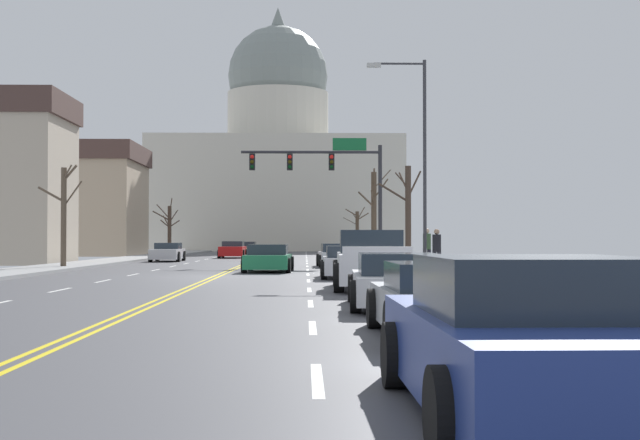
{
  "coord_description": "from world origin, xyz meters",
  "views": [
    {
      "loc": [
        3.37,
        -33.04,
        1.45
      ],
      "look_at": [
        4.57,
        35.52,
        2.91
      ],
      "focal_mm": 48.83,
      "sensor_mm": 36.0,
      "label": 1
    }
  ],
  "objects": [
    {
      "name": "signal_gantry",
      "position": [
        4.8,
        15.57,
        5.16
      ],
      "size": [
        7.91,
        0.41,
        6.95
      ],
      "color": "#28282D",
      "rests_on": "ground"
    },
    {
      "name": "capitol_building",
      "position": [
        0.0,
        75.39,
        9.91
      ],
      "size": [
        29.49,
        23.14,
        30.45
      ],
      "color": "beige",
      "rests_on": "ground"
    },
    {
      "name": "pickup_truck_near_03",
      "position": [
        5.31,
        -7.95,
        0.75
      ],
      "size": [
        2.34,
        5.59,
        1.69
      ],
      "color": "silver",
      "rests_on": "ground"
    },
    {
      "name": "sedan_near_06",
      "position": [
        5.2,
        -26.05,
        0.61
      ],
      "size": [
        2.13,
        4.67,
        1.3
      ],
      "color": "navy",
      "rests_on": "ground"
    },
    {
      "name": "sedan_oncoming_02",
      "position": [
        -1.88,
        45.31,
        0.55
      ],
      "size": [
        2.04,
        4.69,
        1.16
      ],
      "color": "#6B6056",
      "rests_on": "ground"
    },
    {
      "name": "bicycle_parked",
      "position": [
        7.69,
        2.58,
        0.49
      ],
      "size": [
        0.12,
        1.77,
        0.85
      ],
      "color": "black",
      "rests_on": "ground"
    },
    {
      "name": "bare_tree_03",
      "position": [
        -7.97,
        39.73,
        2.33
      ],
      "size": [
        2.26,
        1.16,
        4.66
      ],
      "color": "#423328",
      "rests_on": "ground"
    },
    {
      "name": "sedan_near_00",
      "position": [
        5.07,
        11.53,
        0.56
      ],
      "size": [
        2.19,
        4.56,
        1.19
      ],
      "color": "silver",
      "rests_on": "ground"
    },
    {
      "name": "ground",
      "position": [
        0.0,
        -0.0,
        0.02
      ],
      "size": [
        20.0,
        180.0,
        0.2
      ],
      "color": "#48484D"
    },
    {
      "name": "sedan_oncoming_00",
      "position": [
        -5.35,
        22.35,
        0.56
      ],
      "size": [
        2.0,
        4.69,
        1.17
      ],
      "color": "silver",
      "rests_on": "ground"
    },
    {
      "name": "sedan_near_02",
      "position": [
        5.01,
        -1.22,
        0.56
      ],
      "size": [
        2.14,
        4.23,
        1.18
      ],
      "color": "silver",
      "rests_on": "ground"
    },
    {
      "name": "bare_tree_04",
      "position": [
        8.55,
        10.61,
        2.79
      ],
      "size": [
        2.22,
        1.76,
        4.97
      ],
      "color": "#423328",
      "rests_on": "ground"
    },
    {
      "name": "bare_tree_00",
      "position": [
        8.64,
        54.18,
        2.35
      ],
      "size": [
        2.57,
        1.21,
        4.52
      ],
      "color": "#4C3D2D",
      "rests_on": "ground"
    },
    {
      "name": "bare_tree_01",
      "position": [
        -8.09,
        8.42,
        2.67
      ],
      "size": [
        1.96,
        1.01,
        4.81
      ],
      "color": "brown",
      "rests_on": "ground"
    },
    {
      "name": "sedan_near_04",
      "position": [
        5.3,
        -14.83,
        0.55
      ],
      "size": [
        2.12,
        4.66,
        1.14
      ],
      "color": "silver",
      "rests_on": "ground"
    },
    {
      "name": "street_lamp_right",
      "position": [
        7.9,
        1.78,
        5.15
      ],
      "size": [
        2.4,
        0.24,
        8.51
      ],
      "color": "#333338",
      "rests_on": "ground"
    },
    {
      "name": "flank_building_01",
      "position": [
        -17.71,
        41.43,
        4.75
      ],
      "size": [
        14.24,
        10.3,
        9.4
      ],
      "color": "tan",
      "rests_on": "ground"
    },
    {
      "name": "sedan_near_01",
      "position": [
        1.79,
        4.82,
        0.56
      ],
      "size": [
        2.18,
        4.49,
        1.19
      ],
      "color": "#1E7247",
      "rests_on": "ground"
    },
    {
      "name": "pedestrian_01",
      "position": [
        8.6,
        4.06,
        1.11
      ],
      "size": [
        0.35,
        0.34,
        1.74
      ],
      "color": "black",
      "rests_on": "ground"
    },
    {
      "name": "sedan_near_05",
      "position": [
        5.43,
        -20.36,
        0.53
      ],
      "size": [
        2.09,
        4.39,
        1.1
      ],
      "color": "#9EA3A8",
      "rests_on": "ground"
    },
    {
      "name": "bare_tree_02",
      "position": [
        8.23,
        27.91,
        3.3
      ],
      "size": [
        2.45,
        2.1,
        6.2
      ],
      "color": "#4C3D2D",
      "rests_on": "ground"
    },
    {
      "name": "pedestrian_00",
      "position": [
        8.57,
        1.1,
        1.07
      ],
      "size": [
        0.35,
        0.34,
        1.69
      ],
      "color": "#33333D",
      "rests_on": "ground"
    },
    {
      "name": "sedan_oncoming_01",
      "position": [
        -2.04,
        32.26,
        0.59
      ],
      "size": [
        1.97,
        4.6,
        1.24
      ],
      "color": "#B71414",
      "rests_on": "ground"
    }
  ]
}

